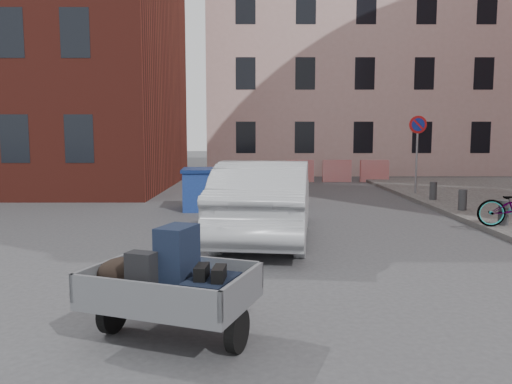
{
  "coord_description": "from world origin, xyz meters",
  "views": [
    {
      "loc": [
        0.45,
        -7.56,
        2.11
      ],
      "look_at": [
        0.48,
        1.29,
        1.1
      ],
      "focal_mm": 35.0,
      "sensor_mm": 36.0,
      "label": 1
    }
  ],
  "objects": [
    {
      "name": "ground",
      "position": [
        0.0,
        0.0,
        0.0
      ],
      "size": [
        120.0,
        120.0,
        0.0
      ],
      "primitive_type": "plane",
      "color": "#38383A",
      "rests_on": "ground"
    },
    {
      "name": "building_brick",
      "position": [
        -9.0,
        13.0,
        7.0
      ],
      "size": [
        12.0,
        10.0,
        14.0
      ],
      "primitive_type": "cube",
      "color": "#591E16",
      "rests_on": "ground"
    },
    {
      "name": "building_pink",
      "position": [
        6.0,
        22.0,
        7.0
      ],
      "size": [
        16.0,
        8.0,
        14.0
      ],
      "primitive_type": "cube",
      "color": "#C6A198",
      "rests_on": "ground"
    },
    {
      "name": "no_parking_sign",
      "position": [
        6.0,
        9.48,
        2.01
      ],
      "size": [
        0.6,
        0.09,
        2.65
      ],
      "color": "gray",
      "rests_on": "sidewalk"
    },
    {
      "name": "bollards",
      "position": [
        6.0,
        3.4,
        0.4
      ],
      "size": [
        0.22,
        9.02,
        0.55
      ],
      "color": "#3A3A3D",
      "rests_on": "sidewalk"
    },
    {
      "name": "barriers",
      "position": [
        4.2,
        15.0,
        0.5
      ],
      "size": [
        4.7,
        0.18,
        1.0
      ],
      "color": "red",
      "rests_on": "ground"
    },
    {
      "name": "trailer",
      "position": [
        -0.41,
        -2.65,
        0.61
      ],
      "size": [
        1.88,
        1.98,
        1.2
      ],
      "rotation": [
        0.0,
        0.0,
        -0.35
      ],
      "color": "black",
      "rests_on": "ground"
    },
    {
      "name": "dumpster",
      "position": [
        -0.21,
        6.62,
        0.59
      ],
      "size": [
        2.88,
        1.63,
        1.17
      ],
      "rotation": [
        0.0,
        0.0,
        0.07
      ],
      "color": "navy",
      "rests_on": "ground"
    },
    {
      "name": "silver_car",
      "position": [
        0.68,
        2.48,
        0.8
      ],
      "size": [
        2.25,
        5.04,
        1.61
      ],
      "primitive_type": "imported",
      "rotation": [
        0.0,
        0.0,
        3.03
      ],
      "color": "#A3A5AA",
      "rests_on": "ground"
    }
  ]
}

